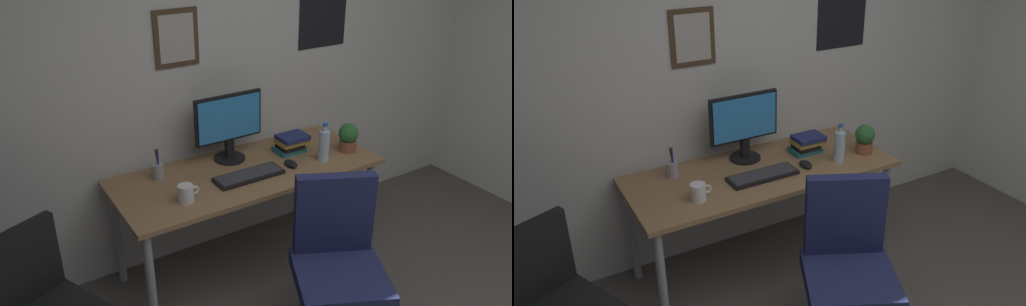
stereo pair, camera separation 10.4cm
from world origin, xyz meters
TOP-DOWN VIEW (x-y plane):
  - wall_back at (0.00, 2.15)m, footprint 4.40×0.10m
  - desk at (-0.14, 1.73)m, footprint 1.67×0.68m
  - office_chair at (-0.07, 0.93)m, footprint 0.61×0.61m
  - monitor at (-0.16, 1.91)m, footprint 0.46×0.20m
  - keyboard at (-0.19, 1.63)m, footprint 0.43×0.15m
  - computer_mouse at (0.11, 1.62)m, footprint 0.06×0.11m
  - water_bottle at (0.34, 1.58)m, footprint 0.07×0.07m
  - coffee_mug_near at (-0.63, 1.57)m, footprint 0.12×0.09m
  - potted_plant at (0.56, 1.61)m, footprint 0.13×0.13m
  - pen_cup at (-0.65, 1.90)m, footprint 0.07×0.07m
  - book_stack_left at (0.23, 1.79)m, footprint 0.20×0.16m

SIDE VIEW (x-z plane):
  - office_chair at x=-0.07m, z-range 0.05..1.00m
  - desk at x=-0.14m, z-range 0.28..1.00m
  - keyboard at x=-0.19m, z-range 0.72..0.75m
  - computer_mouse at x=0.11m, z-range 0.72..0.76m
  - coffee_mug_near at x=-0.63m, z-range 0.72..0.82m
  - pen_cup at x=-0.65m, z-range 0.67..0.87m
  - book_stack_left at x=0.23m, z-range 0.72..0.85m
  - potted_plant at x=0.56m, z-range 0.73..0.92m
  - water_bottle at x=0.34m, z-range 0.70..0.95m
  - monitor at x=-0.16m, z-range 0.74..1.18m
  - wall_back at x=0.00m, z-range 0.00..2.60m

